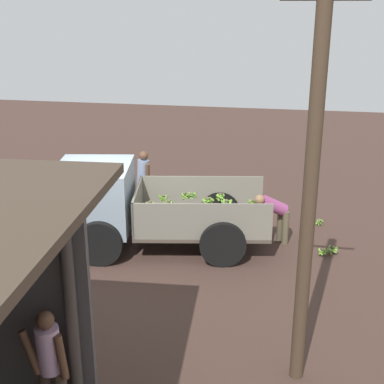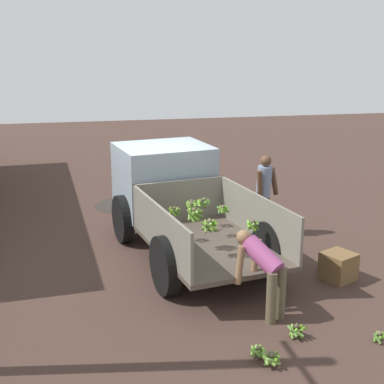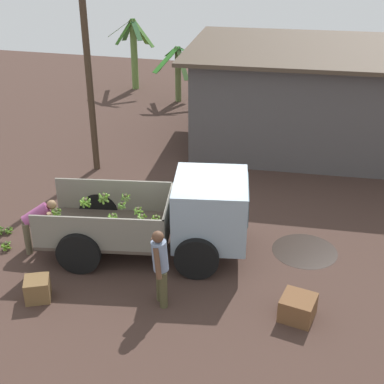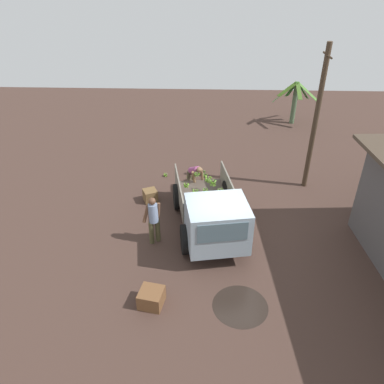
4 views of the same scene
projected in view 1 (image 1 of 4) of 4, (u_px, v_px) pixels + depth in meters
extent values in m
plane|color=#422E27|center=(106.00, 251.00, 11.89)|extent=(36.00, 36.00, 0.00)
cube|color=#4F4339|center=(202.00, 224.00, 11.99)|extent=(3.19, 2.35, 0.08)
cube|color=slate|center=(202.00, 222.00, 10.99)|extent=(2.87, 0.55, 0.80)
cube|color=slate|center=(202.00, 192.00, 12.71)|extent=(2.87, 0.55, 0.80)
cube|color=slate|center=(138.00, 206.00, 11.87)|extent=(0.37, 1.86, 0.80)
cube|color=#8C9DAB|center=(94.00, 196.00, 11.80)|extent=(1.90, 2.09, 1.40)
cube|color=#4C606B|center=(57.00, 184.00, 11.72)|extent=(0.28, 1.45, 0.62)
cylinder|color=black|center=(99.00, 243.00, 11.12)|extent=(1.00, 0.38, 0.97)
cylinder|color=black|center=(113.00, 210.00, 12.95)|extent=(1.00, 0.38, 0.97)
cylinder|color=black|center=(223.00, 244.00, 11.09)|extent=(1.00, 0.38, 0.97)
cylinder|color=black|center=(219.00, 210.00, 12.92)|extent=(1.00, 0.38, 0.97)
sphere|color=brown|center=(192.00, 193.00, 12.14)|extent=(0.07, 0.07, 0.07)
cylinder|color=olive|center=(190.00, 197.00, 12.12)|extent=(0.15, 0.10, 0.14)
cylinder|color=#58882D|center=(192.00, 196.00, 12.09)|extent=(0.17, 0.10, 0.11)
cylinder|color=#67A135|center=(194.00, 196.00, 12.12)|extent=(0.11, 0.16, 0.12)
cylinder|color=#588D27|center=(195.00, 195.00, 12.17)|extent=(0.10, 0.17, 0.11)
cylinder|color=#6AAB31|center=(193.00, 194.00, 12.22)|extent=(0.17, 0.05, 0.10)
cylinder|color=olive|center=(190.00, 196.00, 12.20)|extent=(0.12, 0.13, 0.15)
cylinder|color=#65AC29|center=(189.00, 195.00, 12.17)|extent=(0.04, 0.17, 0.12)
sphere|color=brown|center=(150.00, 202.00, 11.98)|extent=(0.08, 0.08, 0.08)
cylinder|color=#6AAD2E|center=(153.00, 204.00, 12.00)|extent=(0.07, 0.17, 0.11)
cylinder|color=#79A241|center=(152.00, 204.00, 12.04)|extent=(0.14, 0.10, 0.15)
cylinder|color=#487417|center=(149.00, 204.00, 12.05)|extent=(0.14, 0.12, 0.14)
cylinder|color=#85B04D|center=(148.00, 204.00, 12.03)|extent=(0.08, 0.16, 0.13)
cylinder|color=#7A9F46|center=(148.00, 205.00, 11.97)|extent=(0.14, 0.13, 0.13)
cylinder|color=#67963B|center=(150.00, 206.00, 11.95)|extent=(0.15, 0.04, 0.14)
cylinder|color=#7BAF34|center=(152.00, 204.00, 11.95)|extent=(0.13, 0.16, 0.09)
sphere|color=brown|center=(185.00, 205.00, 11.30)|extent=(0.07, 0.07, 0.07)
cylinder|color=#537F1F|center=(187.00, 209.00, 11.27)|extent=(0.14, 0.15, 0.14)
cylinder|color=#518327|center=(189.00, 207.00, 11.32)|extent=(0.07, 0.18, 0.11)
cylinder|color=#6B9743|center=(187.00, 208.00, 11.37)|extent=(0.14, 0.08, 0.17)
cylinder|color=olive|center=(185.00, 207.00, 11.38)|extent=(0.16, 0.08, 0.15)
cylinder|color=#75A549|center=(183.00, 208.00, 11.34)|extent=(0.06, 0.17, 0.14)
cylinder|color=#6EAB30|center=(183.00, 209.00, 11.30)|extent=(0.12, 0.14, 0.16)
cylinder|color=#517719|center=(184.00, 209.00, 11.26)|extent=(0.18, 0.07, 0.12)
sphere|color=brown|center=(163.00, 196.00, 12.08)|extent=(0.07, 0.07, 0.07)
cylinder|color=#64A730|center=(166.00, 197.00, 12.09)|extent=(0.06, 0.18, 0.10)
cylinder|color=olive|center=(164.00, 196.00, 12.16)|extent=(0.18, 0.06, 0.10)
cylinder|color=#6C9D35|center=(162.00, 198.00, 12.13)|extent=(0.09, 0.14, 0.16)
cylinder|color=#4D761B|center=(160.00, 198.00, 12.06)|extent=(0.15, 0.16, 0.10)
cylinder|color=#5F9E22|center=(164.00, 199.00, 12.05)|extent=(0.16, 0.10, 0.14)
sphere|color=brown|center=(208.00, 199.00, 11.44)|extent=(0.09, 0.09, 0.09)
cylinder|color=#5F982A|center=(211.00, 203.00, 11.42)|extent=(0.14, 0.21, 0.18)
cylinder|color=#567F29|center=(212.00, 201.00, 11.48)|extent=(0.15, 0.22, 0.16)
cylinder|color=#71A436|center=(209.00, 202.00, 11.51)|extent=(0.17, 0.13, 0.22)
cylinder|color=#51762A|center=(207.00, 201.00, 11.54)|extent=(0.22, 0.13, 0.18)
cylinder|color=#58762C|center=(205.00, 202.00, 11.50)|extent=(0.11, 0.19, 0.22)
cylinder|color=#4E811C|center=(205.00, 203.00, 11.46)|extent=(0.10, 0.19, 0.21)
cylinder|color=olive|center=(206.00, 203.00, 11.40)|extent=(0.21, 0.11, 0.19)
cylinder|color=#679A37|center=(209.00, 204.00, 11.41)|extent=(0.18, 0.13, 0.21)
sphere|color=brown|center=(253.00, 201.00, 11.91)|extent=(0.07, 0.07, 0.07)
cylinder|color=olive|center=(251.00, 202.00, 11.98)|extent=(0.14, 0.13, 0.14)
cylinder|color=#6FA044|center=(250.00, 203.00, 11.93)|extent=(0.06, 0.16, 0.14)
cylinder|color=#4F7519|center=(250.00, 203.00, 11.87)|extent=(0.16, 0.14, 0.10)
cylinder|color=olive|center=(253.00, 204.00, 11.86)|extent=(0.17, 0.05, 0.13)
cylinder|color=#437419|center=(255.00, 203.00, 11.87)|extent=(0.13, 0.16, 0.11)
cylinder|color=olive|center=(255.00, 203.00, 11.92)|extent=(0.05, 0.16, 0.14)
cylinder|color=#569421|center=(255.00, 202.00, 11.96)|extent=(0.16, 0.14, 0.11)
cylinder|color=#497818|center=(253.00, 202.00, 11.99)|extent=(0.17, 0.04, 0.11)
sphere|color=brown|center=(169.00, 201.00, 11.78)|extent=(0.08, 0.08, 0.08)
cylinder|color=olive|center=(167.00, 204.00, 11.79)|extent=(0.10, 0.14, 0.17)
cylinder|color=#547B1F|center=(169.00, 205.00, 11.74)|extent=(0.17, 0.09, 0.14)
cylinder|color=#78AD43|center=(172.00, 204.00, 11.79)|extent=(0.05, 0.16, 0.16)
cylinder|color=#659836|center=(170.00, 203.00, 11.85)|extent=(0.17, 0.08, 0.15)
cylinder|color=#659E2F|center=(167.00, 202.00, 11.84)|extent=(0.14, 0.17, 0.11)
sphere|color=#453E2C|center=(185.00, 194.00, 11.79)|extent=(0.07, 0.07, 0.07)
cylinder|color=#57882D|center=(184.00, 195.00, 11.85)|extent=(0.14, 0.12, 0.13)
cylinder|color=olive|center=(183.00, 196.00, 11.79)|extent=(0.10, 0.15, 0.13)
cylinder|color=#6AA226|center=(185.00, 197.00, 11.74)|extent=(0.16, 0.05, 0.11)
cylinder|color=#4E742A|center=(187.00, 196.00, 11.79)|extent=(0.05, 0.15, 0.13)
cylinder|color=#5D853B|center=(187.00, 195.00, 11.85)|extent=(0.15, 0.10, 0.13)
sphere|color=#4E4733|center=(221.00, 194.00, 12.40)|extent=(0.08, 0.08, 0.08)
cylinder|color=olive|center=(221.00, 196.00, 12.47)|extent=(0.17, 0.06, 0.15)
cylinder|color=#50861F|center=(219.00, 196.00, 12.46)|extent=(0.15, 0.15, 0.16)
cylinder|color=olive|center=(218.00, 197.00, 12.41)|extent=(0.10, 0.16, 0.17)
cylinder|color=#68AC31|center=(220.00, 197.00, 12.35)|extent=(0.19, 0.08, 0.11)
cylinder|color=#619621|center=(222.00, 198.00, 12.38)|extent=(0.13, 0.16, 0.16)
cylinder|color=#50772D|center=(223.00, 197.00, 12.43)|extent=(0.12, 0.17, 0.15)
sphere|color=brown|center=(227.00, 201.00, 11.55)|extent=(0.08, 0.08, 0.08)
cylinder|color=#5D8B35|center=(229.00, 204.00, 11.61)|extent=(0.15, 0.17, 0.20)
cylinder|color=#6FAA2D|center=(227.00, 202.00, 11.65)|extent=(0.22, 0.06, 0.14)
cylinder|color=#508F1D|center=(225.00, 204.00, 11.63)|extent=(0.16, 0.14, 0.21)
cylinder|color=#7EAF40|center=(223.00, 204.00, 11.60)|extent=(0.06, 0.20, 0.19)
cylinder|color=#59912F|center=(223.00, 204.00, 11.55)|extent=(0.15, 0.20, 0.17)
cylinder|color=olive|center=(226.00, 206.00, 11.52)|extent=(0.19, 0.08, 0.19)
cylinder|color=#5C8826|center=(229.00, 205.00, 11.51)|extent=(0.18, 0.19, 0.14)
cylinder|color=#81B03B|center=(231.00, 204.00, 11.56)|extent=(0.05, 0.21, 0.15)
cylinder|color=#3F3833|center=(71.00, 306.00, 6.73)|extent=(0.16, 0.16, 3.19)
cylinder|color=#403022|center=(310.00, 194.00, 6.96)|extent=(0.20, 0.20, 5.71)
cylinder|color=#474328|center=(142.00, 198.00, 13.94)|extent=(0.22, 0.22, 0.83)
cylinder|color=#474328|center=(145.00, 201.00, 13.74)|extent=(0.22, 0.22, 0.83)
cylinder|color=#7989A8|center=(143.00, 172.00, 13.61)|extent=(0.45, 0.44, 0.66)
sphere|color=brown|center=(144.00, 156.00, 13.47)|extent=(0.23, 0.23, 0.23)
cylinder|color=brown|center=(145.00, 170.00, 13.83)|extent=(0.25, 0.30, 0.61)
cylinder|color=brown|center=(148.00, 176.00, 13.46)|extent=(0.18, 0.20, 0.62)
cylinder|color=brown|center=(285.00, 228.00, 12.14)|extent=(0.21, 0.21, 0.78)
cylinder|color=brown|center=(280.00, 224.00, 12.33)|extent=(0.21, 0.21, 0.78)
cylinder|color=#9B467B|center=(274.00, 206.00, 11.96)|extent=(0.73, 0.61, 0.54)
sphere|color=#8C6746|center=(260.00, 200.00, 11.77)|extent=(0.22, 0.22, 0.22)
cylinder|color=#8C6746|center=(267.00, 217.00, 11.75)|extent=(0.18, 0.21, 0.59)
cylinder|color=#8C6746|center=(258.00, 211.00, 12.09)|extent=(0.20, 0.23, 0.59)
cylinder|color=#D2A6CB|center=(49.00, 349.00, 6.65)|extent=(0.35, 0.37, 0.65)
sphere|color=brown|center=(45.00, 320.00, 6.49)|extent=(0.23, 0.23, 0.23)
cylinder|color=brown|center=(61.00, 357.00, 6.56)|extent=(0.18, 0.13, 0.61)
cylinder|color=brown|center=(30.00, 352.00, 6.63)|extent=(0.30, 0.15, 0.60)
sphere|color=#423C2B|center=(306.00, 235.00, 12.31)|extent=(0.08, 0.08, 0.08)
cylinder|color=#517C20|center=(303.00, 238.00, 12.33)|extent=(0.09, 0.16, 0.17)
cylinder|color=#81AF3F|center=(305.00, 239.00, 12.29)|extent=(0.16, 0.08, 0.17)
cylinder|color=#5B8737|center=(307.00, 238.00, 12.25)|extent=(0.19, 0.11, 0.11)
cylinder|color=olive|center=(309.00, 237.00, 12.29)|extent=(0.10, 0.19, 0.12)
cylinder|color=#649E23|center=(308.00, 238.00, 12.35)|extent=(0.08, 0.15, 0.18)
cylinder|color=olive|center=(307.00, 237.00, 12.39)|extent=(0.17, 0.09, 0.17)
cylinder|color=#50851B|center=(305.00, 235.00, 12.40)|extent=(0.20, 0.09, 0.11)
cylinder|color=olive|center=(303.00, 237.00, 12.37)|extent=(0.11, 0.17, 0.16)
sphere|color=brown|center=(319.00, 220.00, 13.24)|extent=(0.07, 0.07, 0.07)
cylinder|color=#5F8E3C|center=(320.00, 223.00, 13.22)|extent=(0.13, 0.10, 0.13)
cylinder|color=#589426|center=(322.00, 221.00, 13.26)|extent=(0.08, 0.16, 0.09)
cylinder|color=#6DB02A|center=(319.00, 221.00, 13.31)|extent=(0.15, 0.06, 0.11)
cylinder|color=#78AF31|center=(317.00, 222.00, 13.29)|extent=(0.10, 0.13, 0.13)
cylinder|color=#4F8622|center=(318.00, 223.00, 13.24)|extent=(0.11, 0.11, 0.14)
sphere|color=#4D4532|center=(332.00, 247.00, 11.69)|extent=(0.08, 0.08, 0.08)
cylinder|color=olive|center=(330.00, 251.00, 11.69)|extent=(0.13, 0.15, 0.17)
cylinder|color=#6C9F3B|center=(332.00, 251.00, 11.63)|extent=(0.19, 0.04, 0.11)
cylinder|color=olive|center=(335.00, 251.00, 11.64)|extent=(0.16, 0.17, 0.11)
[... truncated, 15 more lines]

